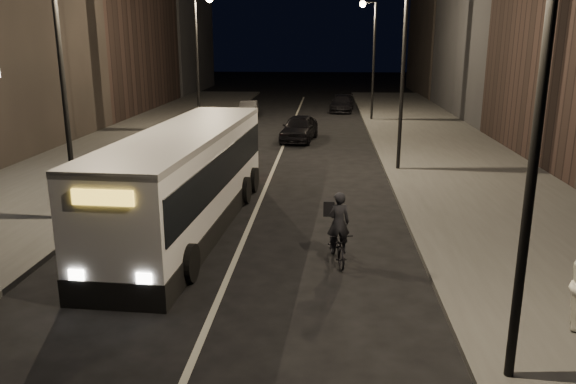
% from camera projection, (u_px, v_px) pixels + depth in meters
% --- Properties ---
extents(ground, '(180.00, 180.00, 0.00)m').
position_uv_depth(ground, '(227.00, 278.00, 13.92)').
color(ground, black).
rests_on(ground, ground).
extents(sidewalk_right, '(7.00, 70.00, 0.16)m').
position_uv_depth(sidewalk_right, '(454.00, 162.00, 26.80)').
color(sidewalk_right, '#3D3D3B').
rests_on(sidewalk_right, ground).
extents(sidewalk_left, '(7.00, 70.00, 0.16)m').
position_uv_depth(sidewalk_left, '(107.00, 157.00, 27.94)').
color(sidewalk_left, '#3D3D3B').
rests_on(sidewalk_left, ground).
extents(streetlight_right_near, '(1.20, 0.44, 8.12)m').
position_uv_depth(streetlight_right_near, '(526.00, 66.00, 8.30)').
color(streetlight_right_near, black).
rests_on(streetlight_right_near, sidewalk_right).
extents(streetlight_right_mid, '(1.20, 0.44, 8.12)m').
position_uv_depth(streetlight_right_mid, '(398.00, 48.00, 23.69)').
color(streetlight_right_mid, black).
rests_on(streetlight_right_mid, sidewalk_right).
extents(streetlight_right_far, '(1.20, 0.44, 8.12)m').
position_uv_depth(streetlight_right_far, '(370.00, 45.00, 39.09)').
color(streetlight_right_far, black).
rests_on(streetlight_right_far, sidewalk_right).
extents(streetlight_left_near, '(1.20, 0.44, 8.12)m').
position_uv_depth(streetlight_left_near, '(68.00, 52.00, 16.71)').
color(streetlight_left_near, black).
rests_on(streetlight_left_near, sidewalk_left).
extents(streetlight_left_far, '(1.20, 0.44, 8.12)m').
position_uv_depth(streetlight_left_far, '(201.00, 45.00, 34.03)').
color(streetlight_left_far, black).
rests_on(streetlight_left_far, sidewalk_left).
extents(city_bus, '(3.20, 11.61, 3.10)m').
position_uv_depth(city_bus, '(187.00, 175.00, 17.31)').
color(city_bus, silver).
rests_on(city_bus, ground).
extents(cyclist_on_bicycle, '(0.91, 1.81, 1.99)m').
position_uv_depth(cyclist_on_bicycle, '(338.00, 239.00, 14.73)').
color(cyclist_on_bicycle, black).
rests_on(cyclist_on_bicycle, ground).
extents(car_near, '(2.33, 4.56, 1.49)m').
position_uv_depth(car_near, '(299.00, 128.00, 32.58)').
color(car_near, black).
rests_on(car_near, ground).
extents(car_mid, '(1.58, 3.80, 1.22)m').
position_uv_depth(car_mid, '(249.00, 108.00, 43.12)').
color(car_mid, '#323234').
rests_on(car_mid, ground).
extents(car_far, '(2.19, 4.58, 1.29)m').
position_uv_depth(car_far, '(342.00, 104.00, 45.76)').
color(car_far, black).
rests_on(car_far, ground).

